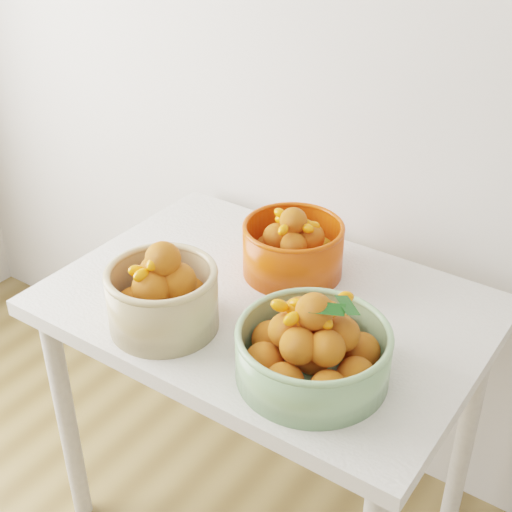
% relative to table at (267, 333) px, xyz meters
% --- Properties ---
extents(table, '(1.00, 0.70, 0.75)m').
position_rel_table_xyz_m(table, '(0.00, 0.00, 0.00)').
color(table, silver).
rests_on(table, ground).
extents(bowl_cream, '(0.29, 0.29, 0.21)m').
position_rel_table_xyz_m(bowl_cream, '(-0.13, -0.21, 0.18)').
color(bowl_cream, tan).
rests_on(bowl_cream, table).
extents(bowl_green, '(0.35, 0.35, 0.20)m').
position_rel_table_xyz_m(bowl_green, '(0.22, -0.17, 0.16)').
color(bowl_green, '#7EA874').
rests_on(bowl_green, table).
extents(bowl_orange, '(0.30, 0.30, 0.18)m').
position_rel_table_xyz_m(bowl_orange, '(-0.02, 0.14, 0.17)').
color(bowl_orange, red).
rests_on(bowl_orange, table).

